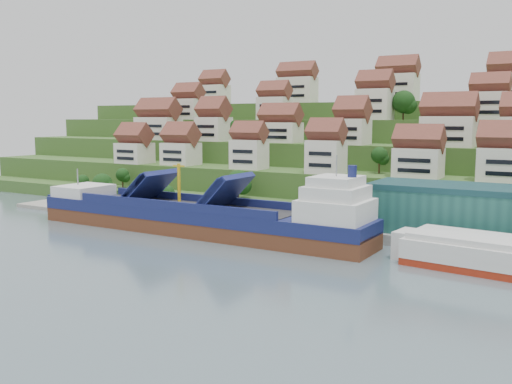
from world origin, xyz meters
The scene contains 10 objects.
ground centered at (0.00, 0.00, 0.00)m, with size 300.00×300.00×0.00m, color slate.
quay centered at (20.00, 15.00, 1.10)m, with size 180.00×14.00×2.20m, color gray.
pebble_beach centered at (-58.00, 12.00, 0.50)m, with size 45.00×20.00×1.00m, color gray.
hillside centered at (0.00, 103.55, 10.66)m, with size 260.00×128.00×31.00m.
hillside_village centered at (3.04, 61.02, 24.48)m, with size 157.04×64.59×29.31m.
hillside_trees centered at (-11.79, 43.56, 16.07)m, with size 140.87×62.68×31.60m.
flagpole centered at (18.11, 10.00, 6.88)m, with size 1.28×0.16×8.00m.
beach_huts centered at (-60.00, 10.75, 2.10)m, with size 14.40×3.70×2.20m.
cargo_ship centered at (-11.54, -1.25, 3.47)m, with size 83.04×13.18×18.47m.
second_ship centered at (51.02, -1.41, 2.78)m, with size 32.90×15.16×9.22m.
Camera 1 is at (62.49, -102.26, 25.69)m, focal length 40.00 mm.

